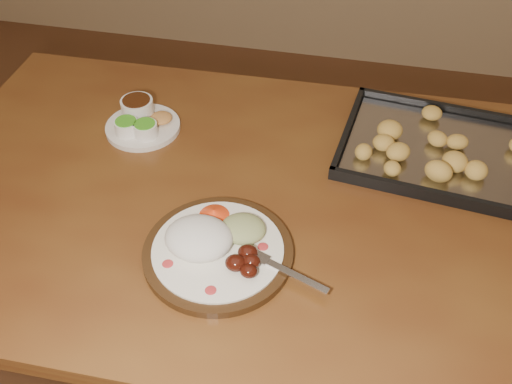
# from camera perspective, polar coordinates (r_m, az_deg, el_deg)

# --- Properties ---
(dining_table) EXTENTS (1.52, 0.93, 0.75)m
(dining_table) POSITION_cam_1_polar(r_m,az_deg,el_deg) (1.26, 0.73, -3.68)
(dining_table) COLOR brown
(dining_table) RESTS_ON ground
(dinner_plate) EXTENTS (0.36, 0.28, 0.07)m
(dinner_plate) POSITION_cam_1_polar(r_m,az_deg,el_deg) (1.07, -4.03, -5.36)
(dinner_plate) COLOR #311D0D
(dinner_plate) RESTS_ON dining_table
(condiment_saucer) EXTENTS (0.18, 0.18, 0.06)m
(condiment_saucer) POSITION_cam_1_polar(r_m,az_deg,el_deg) (1.38, -11.45, 6.98)
(condiment_saucer) COLOR silver
(condiment_saucer) RESTS_ON dining_table
(baking_tray) EXTENTS (0.48, 0.38, 0.05)m
(baking_tray) POSITION_cam_1_polar(r_m,az_deg,el_deg) (1.35, 18.19, 4.08)
(baking_tray) COLOR black
(baking_tray) RESTS_ON dining_table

